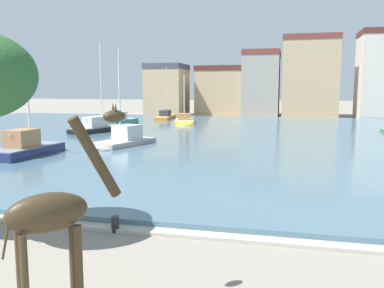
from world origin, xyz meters
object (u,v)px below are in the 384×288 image
at_px(sailboat_navy, 30,149).
at_px(sailboat_orange, 167,117).
at_px(giraffe_statue, 55,216).
at_px(sailboat_black, 102,128).
at_px(sailboat_grey, 121,142).
at_px(sailboat_yellow, 184,122).
at_px(mooring_bollard, 115,224).
at_px(sailboat_teal, 120,122).

height_order(sailboat_navy, sailboat_orange, sailboat_orange).
distance_m(giraffe_statue, sailboat_black, 32.74).
bearing_deg(sailboat_navy, sailboat_grey, 53.43).
relative_size(sailboat_yellow, sailboat_orange, 0.83).
relative_size(sailboat_navy, mooring_bollard, 13.19).
distance_m(giraffe_statue, sailboat_yellow, 41.25).
xyz_separation_m(sailboat_navy, mooring_bollard, (10.47, -10.93, -0.38)).
xyz_separation_m(giraffe_statue, sailboat_orange, (-12.33, 47.70, -1.60)).
xyz_separation_m(sailboat_black, sailboat_yellow, (5.42, 10.61, -0.12)).
xyz_separation_m(giraffe_statue, sailboat_black, (-13.39, 29.84, -1.52)).
height_order(sailboat_grey, sailboat_teal, sailboat_teal).
height_order(giraffe_statue, sailboat_orange, sailboat_orange).
relative_size(sailboat_navy, sailboat_black, 0.76).
xyz_separation_m(sailboat_navy, sailboat_black, (-1.89, 14.02, -0.05)).
bearing_deg(sailboat_orange, sailboat_yellow, -59.02).
bearing_deg(sailboat_teal, sailboat_orange, 77.94).
bearing_deg(sailboat_black, sailboat_grey, -57.08).
bearing_deg(sailboat_grey, giraffe_statue, -69.95).
bearing_deg(mooring_bollard, giraffe_statue, -78.11).
bearing_deg(giraffe_statue, mooring_bollard, 101.89).
relative_size(sailboat_yellow, mooring_bollard, 14.11).
xyz_separation_m(sailboat_yellow, mooring_bollard, (6.94, -35.55, -0.22)).
relative_size(sailboat_grey, sailboat_navy, 0.99).
bearing_deg(sailboat_black, giraffe_statue, -65.83).
relative_size(sailboat_orange, mooring_bollard, 16.98).
relative_size(sailboat_grey, sailboat_teal, 0.73).
bearing_deg(sailboat_black, sailboat_yellow, 62.94).
bearing_deg(sailboat_yellow, sailboat_teal, -152.99).
distance_m(sailboat_teal, sailboat_orange, 10.88).
height_order(sailboat_yellow, mooring_bollard, sailboat_yellow).
bearing_deg(mooring_bollard, sailboat_orange, 104.78).
height_order(sailboat_yellow, sailboat_orange, sailboat_orange).
bearing_deg(sailboat_orange, giraffe_statue, -75.51).
height_order(sailboat_navy, sailboat_yellow, sailboat_navy).
distance_m(sailboat_black, mooring_bollard, 27.84).
distance_m(sailboat_teal, mooring_bollard, 34.92).
distance_m(sailboat_black, sailboat_orange, 17.90).
bearing_deg(mooring_bollard, sailboat_navy, 133.77).
xyz_separation_m(sailboat_grey, sailboat_navy, (-3.84, -5.17, 0.08)).
distance_m(giraffe_statue, mooring_bollard, 5.33).
bearing_deg(sailboat_yellow, giraffe_statue, -78.86).
xyz_separation_m(sailboat_navy, sailboat_orange, (-0.83, 31.89, -0.13)).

